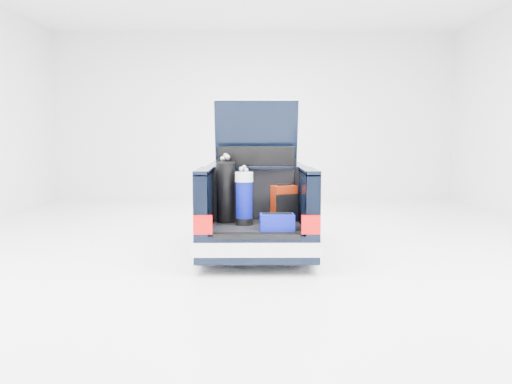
{
  "coord_description": "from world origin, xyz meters",
  "views": [
    {
      "loc": [
        -0.07,
        -9.46,
        1.94
      ],
      "look_at": [
        0.0,
        -0.5,
        0.99
      ],
      "focal_mm": 38.0,
      "sensor_mm": 36.0,
      "label": 1
    }
  ],
  "objects_px": {
    "red_suitcase": "(284,204)",
    "blue_golf_bag": "(244,198)",
    "car": "(256,206)",
    "black_golf_bag": "(226,192)",
    "blue_duffel": "(277,222)"
  },
  "relations": [
    {
      "from": "car",
      "to": "blue_golf_bag",
      "type": "bearing_deg",
      "value": -96.82
    },
    {
      "from": "red_suitcase",
      "to": "blue_golf_bag",
      "type": "distance_m",
      "value": 0.68
    },
    {
      "from": "car",
      "to": "black_golf_bag",
      "type": "relative_size",
      "value": 4.39
    },
    {
      "from": "black_golf_bag",
      "to": "blue_golf_bag",
      "type": "distance_m",
      "value": 0.36
    },
    {
      "from": "red_suitcase",
      "to": "blue_duffel",
      "type": "xyz_separation_m",
      "value": [
        -0.14,
        -0.74,
        -0.16
      ]
    },
    {
      "from": "car",
      "to": "black_golf_bag",
      "type": "height_order",
      "value": "car"
    },
    {
      "from": "blue_duffel",
      "to": "car",
      "type": "bearing_deg",
      "value": 95.95
    },
    {
      "from": "black_golf_bag",
      "to": "blue_duffel",
      "type": "height_order",
      "value": "black_golf_bag"
    },
    {
      "from": "car",
      "to": "red_suitcase",
      "type": "bearing_deg",
      "value": -71.37
    },
    {
      "from": "car",
      "to": "blue_golf_bag",
      "type": "height_order",
      "value": "car"
    },
    {
      "from": "red_suitcase",
      "to": "black_golf_bag",
      "type": "xyz_separation_m",
      "value": [
        -0.9,
        -0.06,
        0.19
      ]
    },
    {
      "from": "red_suitcase",
      "to": "blue_duffel",
      "type": "relative_size",
      "value": 1.21
    },
    {
      "from": "blue_duffel",
      "to": "blue_golf_bag",
      "type": "bearing_deg",
      "value": 133.41
    },
    {
      "from": "blue_golf_bag",
      "to": "blue_duffel",
      "type": "xyz_separation_m",
      "value": [
        0.47,
        -0.46,
        -0.29
      ]
    },
    {
      "from": "black_golf_bag",
      "to": "blue_duffel",
      "type": "xyz_separation_m",
      "value": [
        0.76,
        -0.68,
        -0.36
      ]
    }
  ]
}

